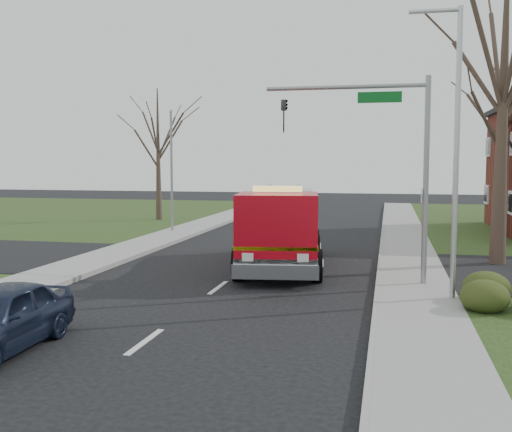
# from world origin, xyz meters

# --- Properties ---
(ground) EXTENTS (120.00, 120.00, 0.00)m
(ground) POSITION_xyz_m (0.00, 0.00, 0.00)
(ground) COLOR black
(ground) RESTS_ON ground
(sidewalk_right) EXTENTS (2.40, 80.00, 0.15)m
(sidewalk_right) POSITION_xyz_m (6.20, 0.00, 0.07)
(sidewalk_right) COLOR gray
(sidewalk_right) RESTS_ON ground
(sidewalk_left) EXTENTS (2.40, 80.00, 0.15)m
(sidewalk_left) POSITION_xyz_m (-6.20, 0.00, 0.07)
(sidewalk_left) COLOR gray
(sidewalk_left) RESTS_ON ground
(health_center_sign) EXTENTS (0.12, 2.00, 1.40)m
(health_center_sign) POSITION_xyz_m (10.50, 12.50, 0.88)
(health_center_sign) COLOR #4A1112
(health_center_sign) RESTS_ON ground
(bare_tree_near) EXTENTS (6.00, 6.00, 12.00)m
(bare_tree_near) POSITION_xyz_m (9.50, 6.00, 7.41)
(bare_tree_near) COLOR #3E2F24
(bare_tree_near) RESTS_ON ground
(bare_tree_far) EXTENTS (5.25, 5.25, 10.50)m
(bare_tree_far) POSITION_xyz_m (11.00, 15.00, 6.49)
(bare_tree_far) COLOR #3E2F24
(bare_tree_far) RESTS_ON ground
(bare_tree_left) EXTENTS (4.50, 4.50, 9.00)m
(bare_tree_left) POSITION_xyz_m (-10.00, 20.00, 5.56)
(bare_tree_left) COLOR #3E2F24
(bare_tree_left) RESTS_ON ground
(traffic_signal_mast) EXTENTS (5.29, 0.18, 6.80)m
(traffic_signal_mast) POSITION_xyz_m (5.21, 1.50, 4.71)
(traffic_signal_mast) COLOR gray
(traffic_signal_mast) RESTS_ON ground
(streetlight_pole) EXTENTS (1.48, 0.16, 8.40)m
(streetlight_pole) POSITION_xyz_m (7.14, -0.50, 4.55)
(streetlight_pole) COLOR #B7BABF
(streetlight_pole) RESTS_ON ground
(utility_pole_far) EXTENTS (0.14, 0.14, 7.00)m
(utility_pole_far) POSITION_xyz_m (-6.80, 14.00, 3.50)
(utility_pole_far) COLOR gray
(utility_pole_far) RESTS_ON ground
(fire_engine) EXTENTS (3.98, 8.39, 3.26)m
(fire_engine) POSITION_xyz_m (1.32, 4.08, 1.48)
(fire_engine) COLOR #BB0816
(fire_engine) RESTS_ON ground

